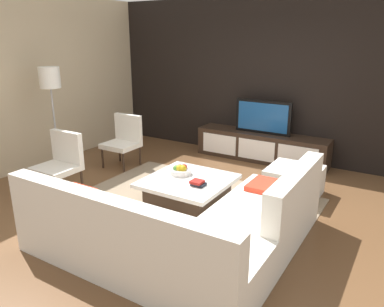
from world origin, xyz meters
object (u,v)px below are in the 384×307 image
object	(u,v)px
floor_lamp	(50,85)
book_stack	(198,183)
television	(263,117)
coffee_table	(188,192)
accent_chair_far	(124,138)
media_console	(261,147)
accent_chair_near	(61,159)
fruit_bowl	(181,170)
sectional_couch	(187,231)
ottoman	(294,182)

from	to	relation	value
floor_lamp	book_stack	bearing A→B (deg)	-2.49
television	floor_lamp	xyz separation A→B (m)	(-2.59, -2.30, 0.63)
coffee_table	accent_chair_far	size ratio (longest dim) A/B	1.22
media_console	coffee_table	size ratio (longest dim) A/B	2.21
accent_chair_near	accent_chair_far	world-z (taller)	same
floor_lamp	fruit_bowl	xyz separation A→B (m)	(2.31, 0.10, -0.99)
coffee_table	accent_chair_near	distance (m)	1.86
television	fruit_bowl	size ratio (longest dim) A/B	3.57
television	book_stack	xyz separation A→B (m)	(0.12, -2.42, -0.38)
fruit_bowl	book_stack	world-z (taller)	fruit_bowl
book_stack	accent_chair_far	bearing A→B (deg)	154.91
floor_lamp	fruit_bowl	distance (m)	2.52
media_console	floor_lamp	bearing A→B (deg)	-138.38
accent_chair_near	accent_chair_far	distance (m)	1.35
floor_lamp	sectional_couch	bearing A→B (deg)	-17.85
media_console	fruit_bowl	world-z (taller)	fruit_bowl
coffee_table	accent_chair_near	xyz separation A→B (m)	(-1.76, -0.53, 0.29)
floor_lamp	ottoman	size ratio (longest dim) A/B	2.42
ottoman	book_stack	bearing A→B (deg)	-125.29
media_console	sectional_couch	distance (m)	3.34
accent_chair_near	accent_chair_far	xyz separation A→B (m)	(-0.03, 1.35, 0.00)
sectional_couch	accent_chair_far	size ratio (longest dim) A/B	2.87
floor_lamp	ottoman	xyz separation A→B (m)	(3.56, 1.08, -1.23)
media_console	fruit_bowl	distance (m)	2.22
ottoman	accent_chair_far	distance (m)	2.89
television	coffee_table	world-z (taller)	television
fruit_bowl	accent_chair_far	world-z (taller)	accent_chair_far
sectional_couch	floor_lamp	xyz separation A→B (m)	(-3.11, 1.00, 1.13)
sectional_couch	ottoman	xyz separation A→B (m)	(0.45, 2.08, -0.09)
television	fruit_bowl	distance (m)	2.24
ottoman	accent_chair_far	xyz separation A→B (m)	(-2.86, -0.26, 0.29)
fruit_bowl	floor_lamp	bearing A→B (deg)	-177.49
floor_lamp	ottoman	distance (m)	3.91
accent_chair_near	book_stack	xyz separation A→B (m)	(1.98, 0.41, -0.08)
sectional_couch	book_stack	distance (m)	0.98
sectional_couch	accent_chair_far	distance (m)	3.03
sectional_couch	coffee_table	distance (m)	1.18
ottoman	fruit_bowl	size ratio (longest dim) A/B	2.50
coffee_table	floor_lamp	xyz separation A→B (m)	(-2.49, -0.00, 1.22)
floor_lamp	book_stack	distance (m)	2.89
media_console	accent_chair_near	distance (m)	3.40
television	floor_lamp	distance (m)	3.52
accent_chair_near	ottoman	distance (m)	3.27
accent_chair_near	book_stack	size ratio (longest dim) A/B	5.14
fruit_bowl	accent_chair_near	bearing A→B (deg)	-158.35
accent_chair_near	floor_lamp	world-z (taller)	floor_lamp
book_stack	accent_chair_near	bearing A→B (deg)	-168.30
fruit_bowl	television	bearing A→B (deg)	82.81
television	fruit_bowl	world-z (taller)	television
sectional_couch	fruit_bowl	world-z (taller)	sectional_couch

